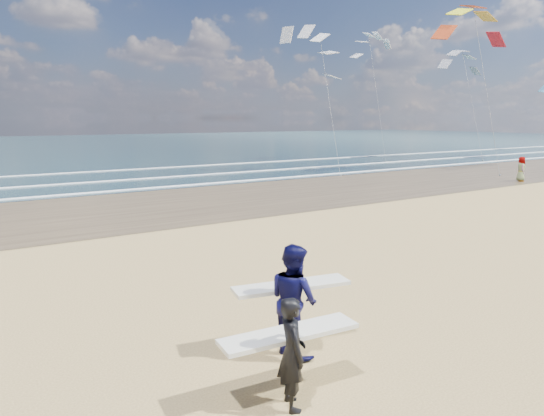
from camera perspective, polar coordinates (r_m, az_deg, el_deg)
wet_sand_strip at (r=33.25m, az=13.03°, el=3.10°), size 220.00×12.00×0.01m
ocean at (r=80.74m, az=-15.54°, el=7.22°), size 220.00×100.00×0.02m
foam_breakers at (r=40.92m, az=2.91°, el=4.77°), size 220.00×11.70×0.05m
surfer_near at (r=7.30m, az=2.32°, el=-16.31°), size 2.24×1.06×1.68m
surfer_far at (r=8.71m, az=2.53°, el=-10.61°), size 2.26×1.33×2.01m
beachgoer_0 at (r=36.22m, az=27.26°, el=4.09°), size 0.94×0.93×1.64m
kite_0 at (r=41.19m, az=23.44°, el=15.67°), size 7.58×4.93×13.96m
kite_1 at (r=37.75m, az=6.52°, el=13.92°), size 6.11×4.77×11.42m
kite_2 at (r=54.01m, az=22.27°, el=12.44°), size 5.87×4.75×12.06m
kite_5 at (r=50.01m, az=12.12°, el=13.66°), size 5.21×4.67×13.33m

